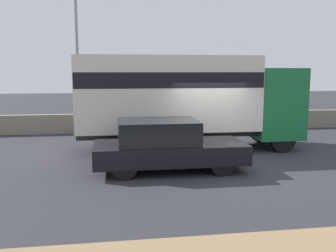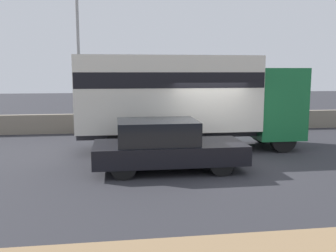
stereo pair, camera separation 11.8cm
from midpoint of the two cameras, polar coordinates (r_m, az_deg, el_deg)
The scene contains 5 objects.
ground_plane at distance 11.87m, azimuth 8.09°, elevation -5.78°, with size 80.00×80.00×0.00m, color #2D2D33.
stone_wall_backdrop at distance 18.28m, azimuth 2.22°, elevation 0.69°, with size 60.00×0.35×0.89m.
street_lamp at distance 17.52m, azimuth -13.35°, elevation 12.00°, with size 0.56×0.28×7.02m.
box_truck at distance 13.70m, azimuth 2.97°, elevation 4.72°, with size 8.12×2.42×3.41m.
car_hatchback at distance 10.89m, azimuth -0.14°, elevation -2.97°, with size 4.37×1.84×1.49m.
Camera 2 is at (-3.19, -11.06, 2.88)m, focal length 40.00 mm.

